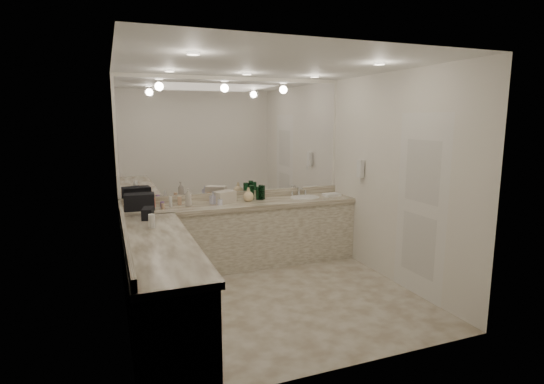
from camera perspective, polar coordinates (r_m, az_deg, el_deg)
name	(u,v)px	position (r m, az deg, el deg)	size (l,w,h in m)	color
floor	(274,298)	(5.03, 0.31, -14.03)	(3.20, 3.20, 0.00)	beige
ceiling	(275,64)	(4.63, 0.35, 16.86)	(3.20, 3.20, 0.00)	white
wall_back	(236,171)	(6.06, -4.90, 2.86)	(3.20, 0.02, 2.60)	silver
wall_left	(120,196)	(4.34, -19.73, -0.50)	(0.02, 3.00, 2.60)	silver
wall_right	(395,179)	(5.44, 16.20, 1.70)	(0.02, 3.00, 2.60)	silver
vanity_back_base	(243,236)	(5.95, -3.95, -5.90)	(3.20, 0.60, 0.84)	silver
vanity_back_top	(243,204)	(5.84, -3.98, -1.68)	(3.20, 0.64, 0.06)	beige
vanity_left_base	(160,289)	(4.31, -14.82, -12.52)	(0.60, 2.40, 0.84)	silver
vanity_left_top	(159,244)	(4.16, -14.96, -6.76)	(0.64, 2.42, 0.06)	beige
backsplash_back	(236,195)	(6.09, -4.80, -0.43)	(3.20, 0.04, 0.10)	beige
backsplash_left	(125,231)	(4.41, -19.21, -4.96)	(0.04, 3.00, 0.10)	beige
mirror_back	(235,137)	(6.01, -4.93, 7.35)	(3.12, 0.01, 1.55)	white
mirror_left	(118,146)	(4.28, -19.94, 5.78)	(0.01, 2.92, 1.55)	white
sink	(305,198)	(6.18, 4.43, -0.79)	(0.44, 0.44, 0.03)	white
faucet	(299,191)	(6.36, 3.62, 0.20)	(0.24, 0.16, 0.14)	silver
wall_phone	(361,169)	(5.98, 11.82, 3.07)	(0.06, 0.10, 0.24)	white
door	(421,207)	(5.09, 19.35, -1.86)	(0.02, 0.82, 2.10)	white
black_toiletry_bag	(140,202)	(5.59, -17.38, -1.23)	(0.36, 0.23, 0.21)	black
black_bag_spill	(148,213)	(5.07, -16.36, -2.72)	(0.11, 0.25, 0.13)	black
cream_cosmetic_case	(224,197)	(5.81, -6.43, -0.62)	(0.29, 0.18, 0.17)	beige
hand_towel	(332,195)	(6.33, 8.01, -0.37)	(0.24, 0.16, 0.04)	white
lotion_left	(152,221)	(4.63, -15.86, -3.74)	(0.07, 0.07, 0.16)	white
soap_bottle_a	(188,197)	(5.65, -11.19, -0.70)	(0.09, 0.09, 0.24)	beige
soap_bottle_b	(213,198)	(5.75, -7.93, -0.77)	(0.08, 0.08, 0.17)	silver
soap_bottle_c	(248,194)	(5.89, -3.19, -0.31)	(0.15, 0.15, 0.19)	beige
green_bottle_0	(263,192)	(6.03, -1.28, -0.04)	(0.07, 0.07, 0.20)	#124523
green_bottle_1	(258,193)	(6.00, -1.88, -0.16)	(0.06, 0.06, 0.18)	#124523
green_bottle_2	(261,192)	(5.97, -1.50, -0.06)	(0.07, 0.07, 0.21)	#124523
green_bottle_3	(252,192)	(6.02, -2.76, -0.05)	(0.07, 0.07, 0.20)	#124523
amenity_bottle_0	(171,202)	(5.65, -13.47, -1.30)	(0.04, 0.04, 0.13)	white
amenity_bottle_1	(226,200)	(5.82, -6.15, -1.11)	(0.04, 0.04, 0.06)	white
amenity_bottle_2	(180,201)	(5.76, -12.32, -1.16)	(0.05, 0.05, 0.11)	#E0B28C
amenity_bottle_3	(154,202)	(5.70, -15.63, -1.36)	(0.05, 0.05, 0.12)	#E57F66
amenity_bottle_4	(220,202)	(5.67, -7.00, -1.36)	(0.07, 0.07, 0.08)	silver
amenity_bottle_5	(162,205)	(5.65, -14.52, -1.65)	(0.05, 0.05, 0.08)	#9966B2
amenity_bottle_6	(214,199)	(5.87, -7.85, -0.93)	(0.06, 0.06, 0.09)	#E0B28C
amenity_bottle_7	(163,206)	(5.56, -14.45, -1.87)	(0.04, 0.04, 0.07)	#E0B28C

